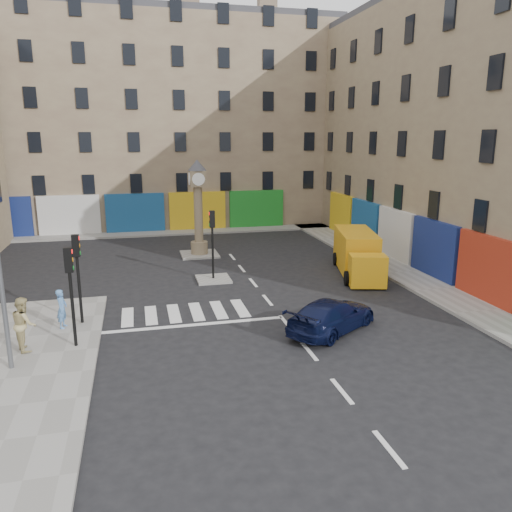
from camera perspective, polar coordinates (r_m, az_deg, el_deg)
name	(u,v)px	position (r m, az deg, el deg)	size (l,w,h in m)	color
ground	(293,331)	(20.38, 4.21, -8.57)	(120.00, 120.00, 0.00)	black
sidewalk_right	(376,259)	(32.41, 13.58, -0.36)	(2.60, 30.00, 0.15)	gray
sidewalk_far	(162,233)	(40.91, -10.70, 2.64)	(32.00, 2.40, 0.15)	gray
island_near	(213,279)	(27.32, -4.90, -2.64)	(1.80, 1.80, 0.12)	gray
island_far	(200,254)	(33.07, -6.47, 0.19)	(2.40, 2.40, 0.12)	gray
building_right	(476,130)	(34.87, 23.85, 13.00)	(10.00, 30.00, 16.00)	#89795A
building_far	(154,126)	(46.00, -11.57, 14.35)	(32.00, 10.00, 17.00)	gray
traffic_light_left_near	(70,281)	(19.01, -20.46, -2.70)	(0.28, 0.22, 3.70)	black
traffic_light_left_far	(77,265)	(21.31, -19.74, -0.94)	(0.28, 0.22, 3.70)	black
traffic_light_island	(212,234)	(26.73, -5.01, 2.57)	(0.28, 0.22, 3.70)	black
clock_pillar	(198,202)	(32.44, -6.64, 6.19)	(1.20, 1.20, 6.10)	#89795A
navy_sedan	(332,315)	(20.37, 8.67, -6.72)	(1.84, 4.52, 1.31)	black
yellow_van	(358,253)	(28.93, 11.54, 0.28)	(3.43, 6.64, 2.32)	orange
pedestrian_blue	(62,309)	(21.49, -21.30, -5.62)	(0.58, 0.38, 1.59)	#5180BB
pedestrian_tan	(24,324)	(19.79, -25.00, -7.03)	(0.96, 0.75, 1.97)	tan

